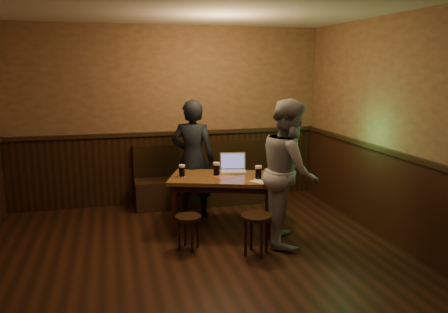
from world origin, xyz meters
TOP-DOWN VIEW (x-y plane):
  - room at (0.00, 0.22)m, footprint 5.04×6.04m
  - bench at (0.53, 2.75)m, footprint 2.20×0.50m
  - pub_table at (0.53, 1.55)m, footprint 1.56×1.20m
  - stool_left at (-0.04, 1.00)m, footprint 0.36×0.36m
  - stool_right at (0.70, 0.65)m, footprint 0.40×0.40m
  - pint_left at (-0.00, 1.67)m, footprint 0.11×0.11m
  - pint_mid at (0.46, 1.62)m, footprint 0.12×0.12m
  - pint_right at (0.94, 1.31)m, footprint 0.11×0.11m
  - laptop at (0.74, 1.79)m, footprint 0.40×0.35m
  - menu at (0.91, 1.17)m, footprint 0.25×0.27m
  - person_suit at (0.24, 2.19)m, footprint 0.73×0.61m
  - person_grey at (1.22, 0.94)m, footprint 0.91×1.03m

SIDE VIEW (x-z plane):
  - bench at x=0.53m, z-range -0.16..0.79m
  - stool_left at x=-0.04m, z-range 0.13..0.55m
  - stool_right at x=0.70m, z-range 0.14..0.63m
  - pub_table at x=0.53m, z-range 0.27..1.01m
  - menu at x=0.91m, z-range 0.73..0.74m
  - laptop at x=0.74m, z-range 0.67..0.93m
  - pint_left at x=0.00m, z-range 0.73..0.90m
  - pint_right at x=0.94m, z-range 0.73..0.91m
  - pint_mid at x=0.46m, z-range 0.73..0.91m
  - person_suit at x=0.24m, z-range 0.00..1.72m
  - person_grey at x=1.22m, z-range 0.00..1.80m
  - room at x=0.00m, z-range -0.22..2.62m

